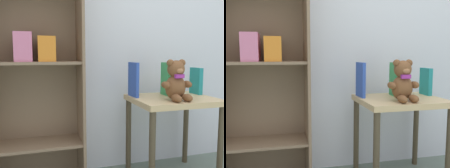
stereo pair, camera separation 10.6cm
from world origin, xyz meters
TOP-DOWN VIEW (x-y plane):
  - wall_back at (0.00, 1.31)m, footprint 4.80×0.06m
  - bookshelf_side at (-0.80, 1.15)m, footprint 0.58×0.28m
  - display_table at (0.10, 0.98)m, footprint 0.55×0.46m
  - teddy_bear at (0.07, 0.88)m, footprint 0.20×0.18m
  - book_standing_blue at (-0.15, 1.09)m, footprint 0.03×0.15m
  - book_standing_green at (0.10, 1.08)m, footprint 0.03×0.12m
  - book_standing_teal at (0.35, 1.07)m, footprint 0.04×0.13m

SIDE VIEW (x-z plane):
  - display_table at x=0.10m, z-range 0.19..0.77m
  - book_standing_teal at x=0.35m, z-range 0.58..0.78m
  - book_standing_green at x=0.10m, z-range 0.58..0.82m
  - book_standing_blue at x=-0.15m, z-range 0.58..0.82m
  - teddy_bear at x=0.07m, z-range 0.57..0.83m
  - bookshelf_side at x=-0.80m, z-range 0.10..1.75m
  - wall_back at x=0.00m, z-range 0.00..2.50m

